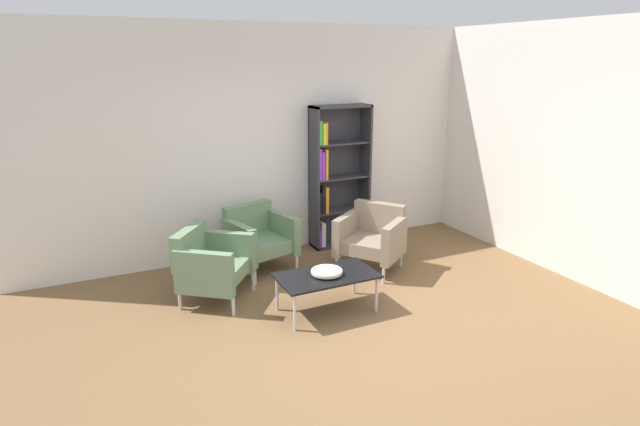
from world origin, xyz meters
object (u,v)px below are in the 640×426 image
(bookshelf_tall, at_px, (334,178))
(armchair_corner_red, at_px, (210,263))
(coffee_table_low, at_px, (327,277))
(decorative_bowl, at_px, (327,271))
(armchair_spare_guest, at_px, (372,236))
(armchair_by_bookshelf, at_px, (258,237))

(bookshelf_tall, height_order, armchair_corner_red, bookshelf_tall)
(coffee_table_low, bearing_deg, armchair_corner_red, 141.95)
(bookshelf_tall, distance_m, decorative_bowl, 2.04)
(decorative_bowl, bearing_deg, armchair_spare_guest, 37.66)
(coffee_table_low, distance_m, armchair_corner_red, 1.25)
(bookshelf_tall, xyz_separation_m, coffee_table_low, (-0.96, -1.73, -0.58))
(armchair_corner_red, bearing_deg, armchair_by_bookshelf, -14.44)
(coffee_table_low, height_order, decorative_bowl, decorative_bowl)
(decorative_bowl, relative_size, armchair_spare_guest, 0.34)
(bookshelf_tall, height_order, armchair_by_bookshelf, bookshelf_tall)
(coffee_table_low, xyz_separation_m, decorative_bowl, (-0.00, 0.00, 0.07))
(armchair_by_bookshelf, bearing_deg, bookshelf_tall, 2.94)
(bookshelf_tall, xyz_separation_m, armchair_corner_red, (-1.95, -0.96, -0.53))
(armchair_by_bookshelf, xyz_separation_m, armchair_spare_guest, (1.25, -0.57, 0.00))
(decorative_bowl, bearing_deg, coffee_table_low, -63.43)
(bookshelf_tall, bearing_deg, decorative_bowl, -119.12)
(bookshelf_tall, distance_m, coffee_table_low, 2.06)
(coffee_table_low, bearing_deg, armchair_by_bookshelf, 101.00)
(armchair_by_bookshelf, distance_m, armchair_corner_red, 0.92)
(bookshelf_tall, bearing_deg, coffee_table_low, -119.12)
(armchair_by_bookshelf, relative_size, armchair_corner_red, 0.90)
(armchair_corner_red, bearing_deg, bookshelf_tall, -26.16)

